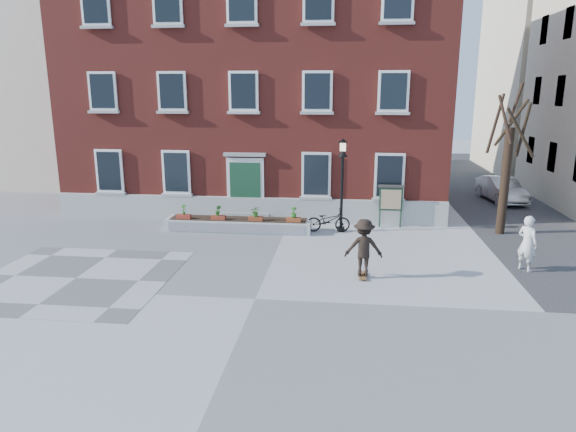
# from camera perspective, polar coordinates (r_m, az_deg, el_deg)

# --- Properties ---
(ground) EXTENTS (100.00, 100.00, 0.00)m
(ground) POSITION_cam_1_polar(r_m,az_deg,el_deg) (15.03, -3.66, -9.19)
(ground) COLOR #98989B
(ground) RESTS_ON ground
(checker_patch) EXTENTS (6.00, 6.00, 0.01)m
(checker_patch) POSITION_cam_1_polar(r_m,az_deg,el_deg) (17.88, -22.48, -6.40)
(checker_patch) COLOR #555557
(checker_patch) RESTS_ON ground
(distant_building) EXTENTS (10.00, 12.00, 13.00)m
(distant_building) POSITION_cam_1_polar(r_m,az_deg,el_deg) (39.36, -25.67, 13.50)
(distant_building) COLOR beige
(distant_building) RESTS_ON ground
(bicycle) EXTENTS (1.92, 0.87, 0.98)m
(bicycle) POSITION_cam_1_polar(r_m,az_deg,el_deg) (21.76, 4.48, -0.49)
(bicycle) COLOR black
(bicycle) RESTS_ON ground
(parked_car) EXTENTS (1.94, 4.16, 1.32)m
(parked_car) POSITION_cam_1_polar(r_m,az_deg,el_deg) (29.84, 22.63, 2.76)
(parked_car) COLOR #B5B7BA
(parked_car) RESTS_ON ground
(bystander) EXTENTS (0.78, 0.82, 1.88)m
(bystander) POSITION_cam_1_polar(r_m,az_deg,el_deg) (18.71, 25.04, -2.77)
(bystander) COLOR silver
(bystander) RESTS_ON ground
(brick_building) EXTENTS (18.40, 10.85, 12.60)m
(brick_building) POSITION_cam_1_polar(r_m,az_deg,el_deg) (27.94, -2.88, 14.76)
(brick_building) COLOR maroon
(brick_building) RESTS_ON ground
(planter_assembly) EXTENTS (6.20, 1.12, 1.15)m
(planter_assembly) POSITION_cam_1_polar(r_m,az_deg,el_deg) (21.97, -5.52, -0.86)
(planter_assembly) COLOR beige
(planter_assembly) RESTS_ON ground
(bare_tree) EXTENTS (1.83, 1.83, 6.16)m
(bare_tree) POSITION_cam_1_polar(r_m,az_deg,el_deg) (22.77, 23.11, 4.99)
(bare_tree) COLOR black
(bare_tree) RESTS_ON ground
(lamp_post) EXTENTS (0.40, 0.40, 3.93)m
(lamp_post) POSITION_cam_1_polar(r_m,az_deg,el_deg) (21.40, 6.05, 4.84)
(lamp_post) COLOR black
(lamp_post) RESTS_ON ground
(notice_board) EXTENTS (1.10, 0.16, 1.87)m
(notice_board) POSITION_cam_1_polar(r_m,az_deg,el_deg) (22.66, 11.37, 1.87)
(notice_board) COLOR #1A3423
(notice_board) RESTS_ON ground
(skateboarder) EXTENTS (1.21, 0.78, 1.93)m
(skateboarder) POSITION_cam_1_polar(r_m,az_deg,el_deg) (16.48, 8.40, -3.50)
(skateboarder) COLOR brown
(skateboarder) RESTS_ON ground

